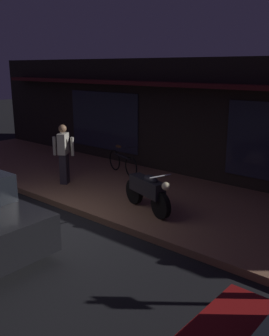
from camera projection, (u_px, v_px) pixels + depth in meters
name	position (u px, v px, depth m)	size (l,w,h in m)	color
ground_plane	(44.00, 229.00, 8.04)	(60.00, 60.00, 0.00)	black
sidewalk_slab	(136.00, 192.00, 10.22)	(18.00, 4.00, 0.15)	#8C6047
storefront_building	(204.00, 116.00, 12.24)	(18.00, 3.30, 3.60)	black
motorcycle	(148.00, 190.00, 8.54)	(1.66, 0.74, 0.97)	black
bicycle_parked	(123.00, 162.00, 11.57)	(1.60, 0.60, 0.91)	black
person_photographer	(64.00, 153.00, 10.49)	(0.57, 0.44, 1.67)	#28232D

